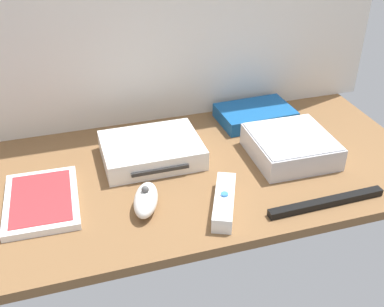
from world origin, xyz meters
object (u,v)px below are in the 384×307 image
sensor_bar (327,202)px  remote_wand (224,201)px  network_router (255,114)px  game_console (152,150)px  mini_computer (291,146)px  remote_nunchuk (146,200)px  game_case (42,201)px

sensor_bar → remote_wand: bearing=164.0°
network_router → remote_wand: size_ratio=1.23×
game_console → mini_computer: bearing=-15.0°
mini_computer → remote_wand: mini_computer is taller
network_router → sensor_bar: 35.32cm
mini_computer → remote_nunchuk: mini_computer is taller
network_router → remote_nunchuk: bearing=-144.3°
remote_wand → sensor_bar: (18.85, -4.98, -0.81)cm
game_case → game_console: bearing=23.8°
remote_wand → remote_nunchuk: (-14.06, 4.13, 0.53)cm
sensor_bar → game_console: bearing=136.4°
game_console → remote_nunchuk: (-4.86, -16.53, -0.16)cm
game_case → sensor_bar: bearing=-15.3°
mini_computer → remote_wand: size_ratio=1.15×
mini_computer → remote_nunchuk: size_ratio=1.59×
remote_nunchuk → network_router: bearing=57.2°
network_router → game_console: bearing=-163.7°
network_router → remote_wand: 35.98cm
game_console → remote_nunchuk: remote_nunchuk is taller
game_console → sensor_bar: (28.05, -25.64, -1.50)cm
game_console → network_router: (28.57, 9.66, -0.50)cm
game_console → mini_computer: size_ratio=1.22×
game_console → sensor_bar: size_ratio=0.88×
remote_wand → sensor_bar: remote_wand is taller
network_router → sensor_bar: bearing=-93.2°
network_router → sensor_bar: size_ratio=0.77×
game_console → network_router: game_console is taller
game_case → network_router: 55.57cm
remote_nunchuk → mini_computer: bearing=33.2°
game_console → game_case: size_ratio=1.08×
remote_wand → mini_computer: bearing=56.2°
game_console → mini_computer: mini_computer is taller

